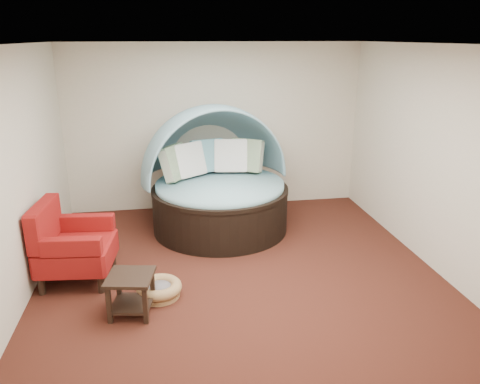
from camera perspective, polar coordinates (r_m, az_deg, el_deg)
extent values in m
plane|color=#461F14|center=(6.15, -0.12, -9.46)|extent=(5.00, 5.00, 0.00)
plane|color=beige|center=(8.05, -3.01, 7.84)|extent=(5.00, 0.00, 5.00)
plane|color=beige|center=(3.34, 6.82, -7.97)|extent=(5.00, 0.00, 5.00)
plane|color=beige|center=(5.80, -25.33, 1.87)|extent=(0.00, 5.00, 5.00)
plane|color=beige|center=(6.51, 22.21, 3.93)|extent=(0.00, 5.00, 5.00)
plane|color=white|center=(5.44, -0.15, 17.62)|extent=(5.00, 5.00, 0.00)
cylinder|color=black|center=(7.28, -2.42, -2.18)|extent=(2.48, 2.48, 0.63)
cylinder|color=black|center=(7.17, -2.45, 0.36)|extent=(2.51, 2.51, 0.06)
cylinder|color=#88BEC7|center=(7.15, -2.46, 0.71)|extent=(2.35, 2.35, 0.14)
cube|color=#36683C|center=(7.23, -7.98, 3.57)|extent=(0.54, 0.61, 0.55)
cube|color=white|center=(7.35, -6.27, 3.90)|extent=(0.60, 0.55, 0.55)
cube|color=#66A3B1|center=(7.58, -3.99, 4.41)|extent=(0.58, 0.41, 0.55)
cube|color=white|center=(7.57, -1.12, 4.44)|extent=(0.57, 0.38, 0.55)
cube|color=#36683C|center=(7.60, 0.80, 4.49)|extent=(0.61, 0.53, 0.55)
cylinder|color=olive|center=(5.65, -9.78, -12.18)|extent=(0.55, 0.55, 0.05)
torus|color=olive|center=(5.60, -9.83, -11.39)|extent=(0.63, 0.63, 0.13)
cylinder|color=slate|center=(5.61, -9.82, -11.55)|extent=(0.37, 0.37, 0.08)
cylinder|color=black|center=(6.04, -23.03, -10.52)|extent=(0.09, 0.09, 0.21)
cylinder|color=black|center=(6.62, -21.14, -7.69)|extent=(0.09, 0.09, 0.21)
cylinder|color=black|center=(5.85, -16.56, -10.74)|extent=(0.09, 0.09, 0.21)
cylinder|color=black|center=(6.44, -15.25, -7.78)|extent=(0.09, 0.09, 0.21)
cube|color=maroon|center=(6.12, -19.25, -7.02)|extent=(0.94, 0.94, 0.30)
cube|color=maroon|center=(6.07, -22.78, -3.53)|extent=(0.25, 0.87, 0.50)
cube|color=maroon|center=(5.68, -19.90, -6.30)|extent=(0.70, 0.21, 0.21)
cube|color=maroon|center=(6.33, -18.14, -3.55)|extent=(0.70, 0.21, 0.21)
cube|color=black|center=(5.20, -13.26, -10.07)|extent=(0.56, 0.56, 0.04)
cube|color=black|center=(5.36, -13.00, -13.12)|extent=(0.49, 0.49, 0.03)
cube|color=black|center=(5.21, -15.67, -13.17)|extent=(0.06, 0.06, 0.42)
cube|color=black|center=(5.52, -14.55, -11.13)|extent=(0.06, 0.06, 0.42)
cube|color=black|center=(5.11, -11.46, -13.45)|extent=(0.06, 0.06, 0.42)
cube|color=black|center=(5.43, -10.60, -11.34)|extent=(0.06, 0.06, 0.42)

